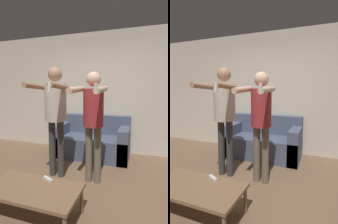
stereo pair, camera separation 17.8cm
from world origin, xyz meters
TOP-DOWN VIEW (x-y plane):
  - ground_plane at (0.00, 0.00)m, footprint 14.00×14.00m
  - wall_back at (0.00, 2.00)m, footprint 6.40×0.06m
  - couch at (-0.05, 1.58)m, footprint 1.58×0.77m
  - person_standing_left at (-0.36, 0.53)m, footprint 0.46×0.71m
  - person_standing_right at (0.26, 0.52)m, footprint 0.42×0.69m
  - coffee_table at (-0.17, -0.42)m, footprint 1.07×0.55m
  - remote_on_table at (-0.09, -0.21)m, footprint 0.15×0.10m

SIDE VIEW (x-z plane):
  - ground_plane at x=0.00m, z-range 0.00..0.00m
  - couch at x=-0.05m, z-range -0.13..0.73m
  - coffee_table at x=-0.17m, z-range 0.14..0.50m
  - remote_on_table at x=-0.09m, z-range 0.35..0.38m
  - person_standing_right at x=0.26m, z-range 0.21..1.90m
  - person_standing_left at x=-0.36m, z-range 0.24..2.01m
  - wall_back at x=0.00m, z-range 0.00..2.70m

